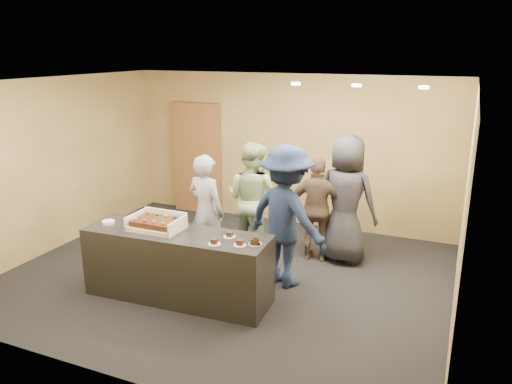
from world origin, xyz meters
TOP-DOWN VIEW (x-y plane):
  - room at (0.00, 0.00)m, footprint 6.04×6.00m
  - serving_counter at (-0.28, -0.84)m, footprint 2.43×0.81m
  - storage_cabinet at (-1.83, 2.41)m, footprint 0.97×0.15m
  - cake_box at (-0.57, -0.82)m, footprint 0.66×0.46m
  - sheet_cake at (-0.57, -0.84)m, footprint 0.56×0.39m
  - plate_stack at (-1.27, -0.92)m, footprint 0.16×0.16m
  - slice_a at (0.34, -1.00)m, footprint 0.15×0.15m
  - slice_b at (0.40, -0.72)m, footprint 0.15×0.15m
  - slice_c at (0.63, -0.92)m, footprint 0.15×0.15m
  - slice_d at (0.79, -0.81)m, footprint 0.15×0.15m
  - slice_e at (0.78, -0.82)m, footprint 0.15×0.15m
  - person_server_grey at (-0.41, 0.17)m, footprint 0.68×0.51m
  - person_sage_man at (0.01, 0.88)m, footprint 0.95×0.79m
  - person_navy_man at (0.85, 0.09)m, footprint 1.42×1.12m
  - person_brown_extra at (1.00, 1.05)m, footprint 0.97×0.51m
  - person_dark_suit at (1.39, 1.18)m, footprint 1.03×0.77m
  - ceiling_spotlights at (1.60, 0.50)m, footprint 1.72×0.12m

SIDE VIEW (x-z plane):
  - serving_counter at x=-0.28m, z-range 0.00..0.90m
  - person_brown_extra at x=1.00m, z-range 0.00..1.59m
  - person_server_grey at x=-0.41m, z-range 0.00..1.69m
  - person_sage_man at x=0.01m, z-range 0.00..1.78m
  - plate_stack at x=-1.27m, z-range 0.90..0.94m
  - slice_a at x=0.34m, z-range 0.89..0.96m
  - slice_b at x=0.40m, z-range 0.89..0.96m
  - slice_c at x=0.63m, z-range 0.89..0.96m
  - slice_d at x=0.79m, z-range 0.89..0.96m
  - slice_e at x=0.78m, z-range 0.89..0.96m
  - cake_box at x=-0.57m, z-range 0.85..1.04m
  - person_dark_suit at x=1.39m, z-range 0.00..1.92m
  - person_navy_man at x=0.85m, z-range 0.00..1.93m
  - sheet_cake at x=-0.57m, z-range 0.94..1.05m
  - storage_cabinet at x=-1.83m, z-range 0.00..2.13m
  - room at x=0.00m, z-range 0.00..2.70m
  - ceiling_spotlights at x=1.60m, z-range 2.66..2.69m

